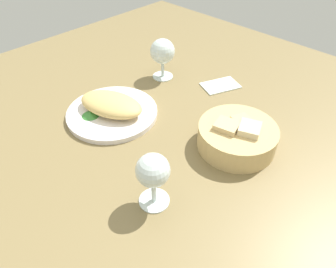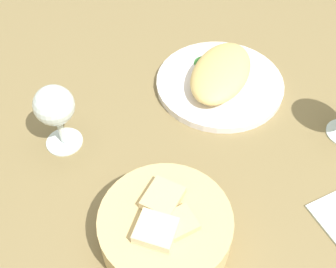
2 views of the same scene
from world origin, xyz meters
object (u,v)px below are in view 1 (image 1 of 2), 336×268
object	(u,v)px
wine_glass_near	(153,173)
folded_napkin	(221,85)
wine_glass_far	(162,53)
plate	(112,113)
bread_basket	(237,136)

from	to	relation	value
wine_glass_near	folded_napkin	xyz separation A→B (cm)	(-16.33, 43.93, -7.89)
wine_glass_far	folded_napkin	xyz separation A→B (cm)	(16.79, 8.34, -7.82)
wine_glass_near	folded_napkin	size ratio (longest dim) A/B	1.12
plate	bread_basket	bearing A→B (deg)	22.73
wine_glass_far	folded_napkin	size ratio (longest dim) A/B	1.14
bread_basket	wine_glass_far	size ratio (longest dim) A/B	1.47
bread_basket	folded_napkin	size ratio (longest dim) A/B	1.67
plate	wine_glass_far	world-z (taller)	wine_glass_far
bread_basket	wine_glass_far	xyz separation A→B (cm)	(-35.39, 10.80, 5.12)
wine_glass_far	folded_napkin	world-z (taller)	wine_glass_far
plate	folded_napkin	bearing A→B (deg)	69.04
bread_basket	plate	bearing A→B (deg)	-157.27
folded_napkin	plate	bearing A→B (deg)	-177.76
wine_glass_far	wine_glass_near	bearing A→B (deg)	-47.07
wine_glass_near	folded_napkin	world-z (taller)	wine_glass_near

